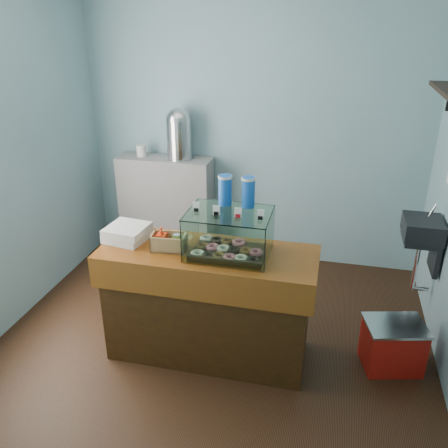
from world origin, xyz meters
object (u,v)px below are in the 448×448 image
(counter, at_px, (208,303))
(coffee_urn, at_px, (179,132))
(display_case, at_px, (230,231))
(red_cooler, at_px, (393,345))

(counter, height_order, coffee_urn, coffee_urn)
(coffee_urn, bearing_deg, display_case, -60.22)
(coffee_urn, bearing_deg, red_cooler, -33.73)
(counter, bearing_deg, red_cooler, 6.66)
(counter, relative_size, display_case, 2.71)
(red_cooler, bearing_deg, coffee_urn, 132.07)
(counter, distance_m, coffee_urn, 1.97)
(counter, height_order, red_cooler, counter)
(display_case, bearing_deg, red_cooler, 6.27)
(display_case, height_order, red_cooler, display_case)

